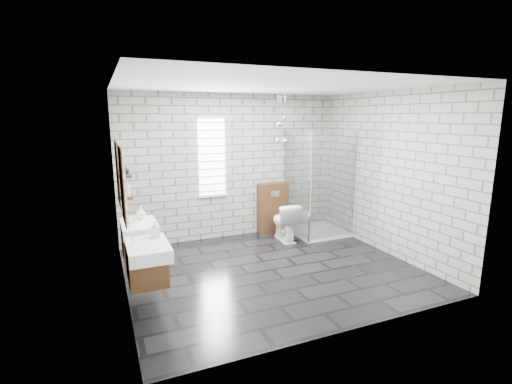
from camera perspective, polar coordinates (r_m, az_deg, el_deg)
floor at (r=5.76m, az=2.60°, el=-11.91°), size 4.20×3.60×0.02m
ceiling at (r=5.30m, az=2.88°, el=16.16°), size 4.20×3.60×0.02m
wall_back at (r=7.02m, az=-3.68°, el=3.90°), size 4.20×0.02×2.70m
wall_front at (r=3.85m, az=14.47°, el=-2.83°), size 4.20×0.02×2.70m
wall_left at (r=4.86m, az=-20.33°, el=-0.25°), size 0.02×3.60×2.70m
wall_right at (r=6.55m, az=19.63°, el=2.70°), size 0.02×3.60×2.70m
vanity_left at (r=4.50m, az=-16.82°, el=-8.80°), size 0.47×0.70×1.57m
vanity_right at (r=5.38m, az=-17.94°, el=-5.50°), size 0.47×0.70×1.57m
shelf_lower at (r=4.82m, az=-19.33°, el=-0.64°), size 0.14×0.30×0.03m
shelf_upper at (r=4.77m, az=-19.53°, el=2.41°), size 0.14×0.30×0.03m
window at (r=6.85m, az=-6.80°, el=5.33°), size 0.56×0.05×1.48m
cistern_panel at (r=7.38m, az=2.56°, el=-2.43°), size 0.60×0.20×1.00m
flush_plate at (r=7.22m, az=2.94°, el=-0.31°), size 0.18×0.01×0.12m
shower_enclosure at (r=7.27m, az=9.32°, el=-2.76°), size 1.00×1.00×2.03m
pendant_cluster at (r=6.89m, az=3.88°, el=9.65°), size 0.25×0.20×0.90m
toilet at (r=6.96m, az=4.42°, el=-4.55°), size 0.44×0.72×0.71m
soap_bottle_a at (r=4.64m, az=-15.24°, el=-5.51°), size 0.09×0.10×0.21m
soap_bottle_b at (r=5.51m, az=-17.36°, el=-3.07°), size 0.16×0.16×0.18m
soap_bottle_c at (r=4.71m, az=-19.22°, el=0.53°), size 0.09×0.09×0.20m
vase at (r=4.81m, az=-19.51°, el=3.29°), size 0.10×0.10×0.10m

